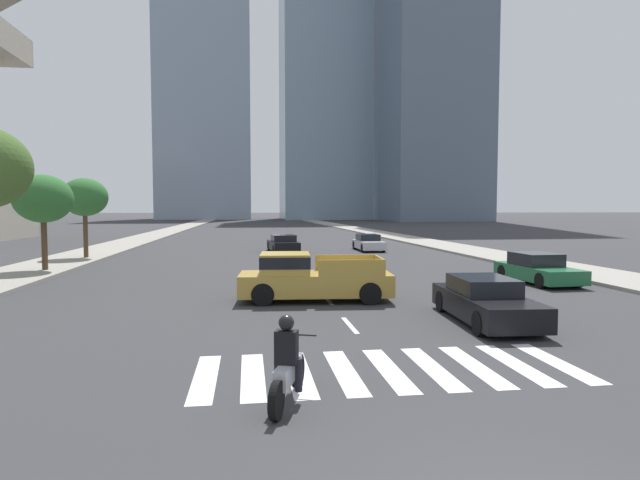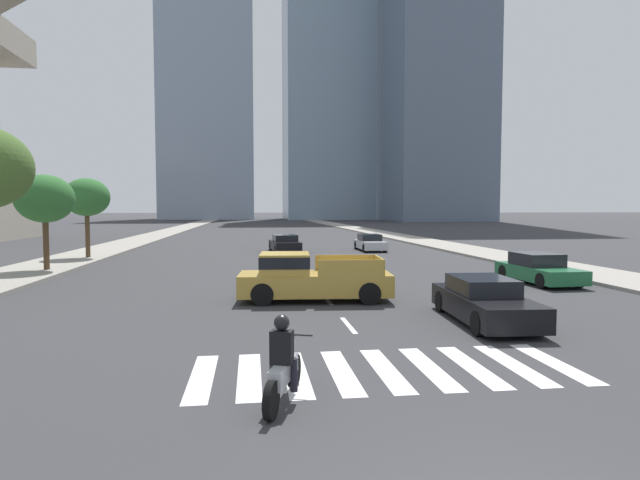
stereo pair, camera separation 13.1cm
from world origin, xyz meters
TOP-DOWN VIEW (x-y plane):
  - sidewalk_east at (13.70, 30.00)m, footprint 4.00×260.00m
  - sidewalk_west at (-13.70, 30.00)m, footprint 4.00×260.00m
  - crosswalk_near at (0.00, 5.55)m, footprint 7.65×2.90m
  - lane_divider_center at (0.00, 33.55)m, footprint 0.14×50.00m
  - motorcycle_lead at (-2.13, 4.07)m, footprint 0.94×2.02m
  - pickup_truck at (-0.71, 13.50)m, footprint 5.40×2.37m
  - sedan_silver_0 at (6.39, 34.52)m, footprint 1.77×4.47m
  - sedan_black_1 at (-0.19, 34.18)m, footprint 2.23×4.76m
  - sedan_black_2 at (3.90, 9.47)m, footprint 2.00×4.68m
  - sedan_green_3 at (9.69, 16.54)m, footprint 1.96×4.45m
  - street_tree_second at (-12.90, 23.26)m, footprint 2.83×2.83m
  - street_tree_third at (-12.90, 29.95)m, footprint 2.80×2.80m
  - office_tower_left_skyline at (-15.63, 161.63)m, footprint 27.57×26.17m
  - office_tower_center_skyline at (19.90, 152.36)m, footprint 24.78×27.00m

SIDE VIEW (x-z plane):
  - lane_divider_center at x=0.00m, z-range 0.00..0.01m
  - crosswalk_near at x=0.00m, z-range 0.00..0.01m
  - sidewalk_east at x=13.70m, z-range 0.00..0.15m
  - sidewalk_west at x=-13.70m, z-range 0.00..0.15m
  - sedan_silver_0 at x=6.39m, z-range -0.05..1.20m
  - motorcycle_lead at x=-2.13m, z-range -0.16..1.33m
  - sedan_black_2 at x=3.90m, z-range -0.04..1.21m
  - sedan_green_3 at x=9.69m, z-range -0.05..1.23m
  - sedan_black_1 at x=-0.19m, z-range -0.04..1.23m
  - pickup_truck at x=-0.71m, z-range -0.02..1.65m
  - street_tree_second at x=-12.90m, z-range 1.31..6.08m
  - street_tree_third at x=-12.90m, z-range 1.42..6.40m
  - office_tower_left_skyline at x=-15.63m, z-range -6.45..78.84m
  - office_tower_center_skyline at x=19.90m, z-range -5.52..107.73m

